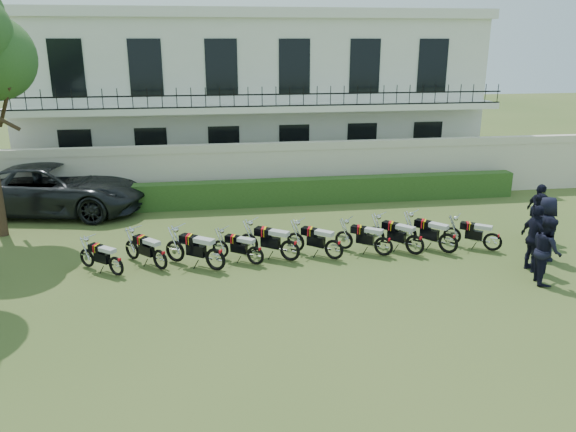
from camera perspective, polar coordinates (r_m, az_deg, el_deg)
name	(u,v)px	position (r m, az deg, el deg)	size (l,w,h in m)	color
ground	(298,280)	(15.14, 1.07, -6.49)	(100.00, 100.00, 0.00)	#3D5421
perimeter_wall	(265,171)	(22.32, -2.37, 4.57)	(30.00, 0.35, 2.30)	beige
hedge	(293,192)	(21.84, 0.50, 2.48)	(18.00, 0.60, 1.00)	#203E16
building	(251,93)	(27.80, -3.83, 12.39)	(20.40, 9.60, 7.40)	silver
motorcycle_0	(116,262)	(15.88, -17.09, -4.44)	(1.37, 1.17, 0.93)	black
motorcycle_1	(160,255)	(15.96, -12.89, -3.86)	(1.32, 1.40, 1.00)	black
motorcycle_2	(215,254)	(15.61, -7.40, -3.85)	(1.71, 1.27, 1.11)	black
motorcycle_3	(255,251)	(15.94, -3.33, -3.57)	(1.46, 1.06, 0.94)	black
motorcycle_4	(290,245)	(16.14, 0.20, -3.00)	(1.70, 1.20, 1.09)	black
motorcycle_5	(334,245)	(16.32, 4.71, -2.93)	(1.52, 1.26, 1.03)	black
motorcycle_6	(384,242)	(16.79, 9.71, -2.59)	(1.55, 1.12, 1.00)	black
motorcycle_7	(415,240)	(17.03, 12.80, -2.40)	(1.40, 1.46, 1.05)	black
motorcycle_8	(449,238)	(17.39, 16.01, -2.20)	(1.39, 1.53, 1.07)	black
motorcycle_9	(493,238)	(18.03, 20.11, -2.07)	(1.48, 1.12, 0.97)	black
suv	(54,189)	(22.37, -22.65, 2.59)	(3.06, 6.63, 1.84)	black
officer_1	(547,250)	(16.13, 24.80, -3.18)	(0.88, 0.68, 1.81)	black
officer_2	(535,239)	(16.81, 23.82, -2.12)	(1.10, 0.46, 1.88)	black
officer_3	(545,228)	(17.83, 24.67, -1.15)	(0.92, 0.60, 1.88)	black
officer_4	(539,219)	(19.18, 24.12, -0.25)	(0.79, 0.62, 1.63)	black
officer_5	(538,212)	(19.58, 24.10, 0.38)	(1.06, 0.44, 1.81)	black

